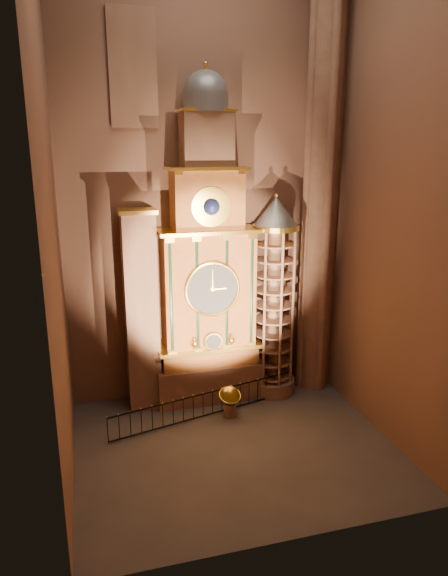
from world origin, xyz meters
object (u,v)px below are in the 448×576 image
object	(u,v)px
astronomical_clock	(208,277)
stair_turret	(274,300)
celestial_globe	(230,399)
portrait_tower	(141,311)
iron_railing	(208,404)

from	to	relation	value
astronomical_clock	stair_turret	bearing A→B (deg)	-4.30
celestial_globe	stair_turret	bearing A→B (deg)	34.78
portrait_tower	iron_railing	xyz separation A→B (m)	(2.86, -2.09, -4.46)
portrait_tower	celestial_globe	distance (m)	6.20
celestial_globe	astronomical_clock	bearing A→B (deg)	102.81
celestial_globe	iron_railing	distance (m)	1.13
celestial_globe	iron_railing	size ratio (longest dim) A/B	0.16
iron_railing	astronomical_clock	bearing A→B (deg)	75.39
celestial_globe	portrait_tower	bearing A→B (deg)	149.18
astronomical_clock	celestial_globe	distance (m)	6.19
portrait_tower	celestial_globe	world-z (taller)	portrait_tower
portrait_tower	stair_turret	world-z (taller)	stair_turret
celestial_globe	iron_railing	world-z (taller)	celestial_globe
celestial_globe	iron_railing	bearing A→B (deg)	166.76
astronomical_clock	celestial_globe	world-z (taller)	astronomical_clock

